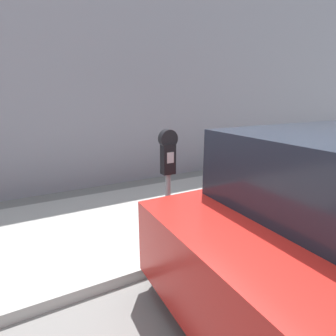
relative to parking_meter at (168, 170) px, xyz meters
The scene contains 4 objects.
ground_plane 1.63m from the parking_meter, 85.93° to the right, with size 60.00×60.00×0.00m, color slate.
sidewalk 1.63m from the parking_meter, 86.18° to the left, with size 24.00×2.80×0.14m.
building_facade 3.79m from the parking_meter, 88.76° to the left, with size 24.00×0.30×5.35m.
parking_meter is the anchor object (origin of this frame).
Camera 1 is at (-1.56, -1.70, 2.12)m, focal length 28.00 mm.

